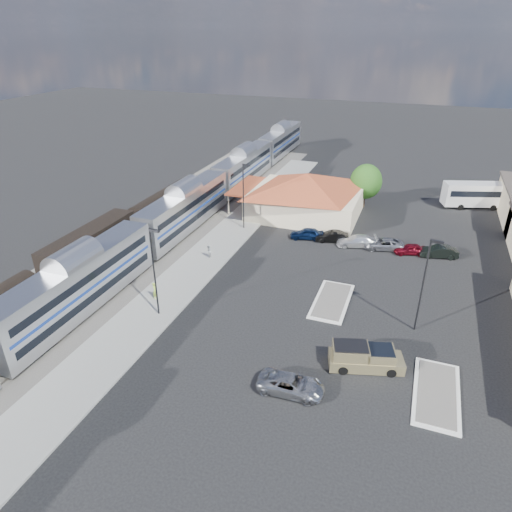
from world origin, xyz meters
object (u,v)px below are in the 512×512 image
(suv, at_px, (291,384))
(station_depot, at_px, (306,194))
(coach_bus, at_px, (484,194))
(pickup_truck, at_px, (366,358))

(suv, bearing_deg, station_depot, 10.78)
(station_depot, xyz_separation_m, coach_bus, (24.42, 12.00, -0.94))
(coach_bus, bearing_deg, station_depot, 98.66)
(coach_bus, bearing_deg, pickup_truck, 147.65)
(station_depot, height_order, suv, station_depot)
(pickup_truck, height_order, suv, pickup_truck)
(station_depot, relative_size, coach_bus, 1.52)
(pickup_truck, xyz_separation_m, suv, (-4.85, -4.73, -0.25))
(suv, bearing_deg, pickup_truck, -47.99)
(station_depot, bearing_deg, suv, -76.93)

